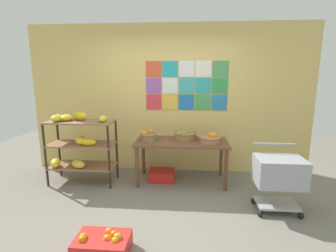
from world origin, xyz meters
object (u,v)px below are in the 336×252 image
object	(u,v)px
fruit_basket_right	(185,135)
orange_crate_foreground	(103,244)
banana_shelf_unit	(79,142)
fruit_basket_back_right	(148,136)
display_table	(182,146)
shopping_cart	(279,174)
produce_crate_under_table	(162,175)
fruit_basket_left	(210,138)

from	to	relation	value
fruit_basket_right	orange_crate_foreground	size ratio (longest dim) A/B	0.73
fruit_basket_right	orange_crate_foreground	bearing A→B (deg)	-112.04
banana_shelf_unit	fruit_basket_back_right	world-z (taller)	banana_shelf_unit
fruit_basket_back_right	fruit_basket_right	xyz separation A→B (m)	(0.61, 0.14, -0.01)
display_table	shopping_cart	bearing A→B (deg)	-33.15
fruit_basket_back_right	produce_crate_under_table	xyz separation A→B (m)	(0.22, 0.02, -0.70)
fruit_basket_back_right	fruit_basket_right	world-z (taller)	fruit_basket_back_right
fruit_basket_right	produce_crate_under_table	bearing A→B (deg)	-163.29
produce_crate_under_table	fruit_basket_left	bearing A→B (deg)	-4.99
fruit_basket_left	orange_crate_foreground	world-z (taller)	fruit_basket_left
orange_crate_foreground	fruit_basket_left	bearing A→B (deg)	56.04
fruit_basket_left	produce_crate_under_table	world-z (taller)	fruit_basket_left
fruit_basket_left	fruit_basket_back_right	xyz separation A→B (m)	(-1.02, 0.05, 0.01)
produce_crate_under_table	display_table	bearing A→B (deg)	-3.11
banana_shelf_unit	display_table	world-z (taller)	banana_shelf_unit
display_table	fruit_basket_back_right	distance (m)	0.58
fruit_basket_back_right	orange_crate_foreground	bearing A→B (deg)	-95.77
fruit_basket_right	orange_crate_foreground	world-z (taller)	fruit_basket_right
display_table	fruit_basket_left	xyz separation A→B (m)	(0.46, -0.05, 0.15)
fruit_basket_left	produce_crate_under_table	distance (m)	1.05
fruit_basket_back_right	shopping_cart	bearing A→B (deg)	-24.41
banana_shelf_unit	orange_crate_foreground	bearing A→B (deg)	-60.50
fruit_basket_right	shopping_cart	distance (m)	1.59
orange_crate_foreground	shopping_cart	world-z (taller)	shopping_cart
display_table	fruit_basket_back_right	world-z (taller)	fruit_basket_back_right
fruit_basket_left	orange_crate_foreground	size ratio (longest dim) A/B	0.65
shopping_cart	produce_crate_under_table	bearing A→B (deg)	145.69
fruit_basket_left	shopping_cart	bearing A→B (deg)	-43.65
fruit_basket_left	fruit_basket_right	bearing A→B (deg)	155.17
banana_shelf_unit	fruit_basket_right	world-z (taller)	banana_shelf_unit
banana_shelf_unit	orange_crate_foreground	xyz separation A→B (m)	(0.94, -1.66, -0.61)
orange_crate_foreground	fruit_basket_back_right	bearing A→B (deg)	84.23
fruit_basket_left	orange_crate_foreground	xyz separation A→B (m)	(-1.20, -1.78, -0.68)
fruit_basket_back_right	display_table	bearing A→B (deg)	0.57
fruit_basket_right	produce_crate_under_table	xyz separation A→B (m)	(-0.39, -0.12, -0.69)
shopping_cart	fruit_basket_left	bearing A→B (deg)	129.97
produce_crate_under_table	shopping_cart	distance (m)	1.89
banana_shelf_unit	produce_crate_under_table	world-z (taller)	banana_shelf_unit
display_table	shopping_cart	distance (m)	1.54
fruit_basket_right	shopping_cart	bearing A→B (deg)	-38.43
banana_shelf_unit	fruit_basket_back_right	distance (m)	1.14
fruit_basket_left	shopping_cart	world-z (taller)	fruit_basket_left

